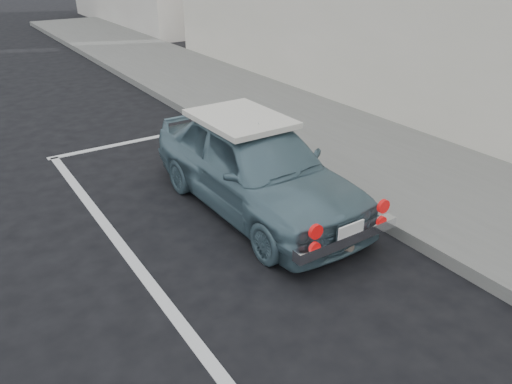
% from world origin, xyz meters
% --- Properties ---
extents(sidewalk, '(2.80, 40.00, 0.15)m').
position_xyz_m(sidewalk, '(3.20, 2.00, 0.07)').
color(sidewalk, slate).
rests_on(sidewalk, ground).
extents(pline_front, '(3.00, 0.12, 0.01)m').
position_xyz_m(pline_front, '(0.50, 6.50, 0.00)').
color(pline_front, silver).
rests_on(pline_front, ground).
extents(pline_side, '(0.12, 7.00, 0.01)m').
position_xyz_m(pline_side, '(-0.90, 3.00, 0.00)').
color(pline_side, silver).
rests_on(pline_side, ground).
extents(retro_coupe, '(1.41, 3.43, 1.16)m').
position_xyz_m(retro_coupe, '(0.87, 3.37, 0.59)').
color(retro_coupe, slate).
rests_on(retro_coupe, ground).
extents(cat, '(0.28, 0.53, 0.29)m').
position_xyz_m(cat, '(1.02, 1.95, 0.13)').
color(cat, '#6E6454').
rests_on(cat, ground).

